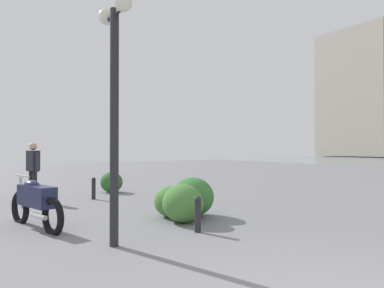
{
  "coord_description": "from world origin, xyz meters",
  "views": [
    {
      "loc": [
        -1.78,
        2.95,
        1.56
      ],
      "look_at": [
        8.23,
        -3.66,
        1.69
      ],
      "focal_mm": 33.28,
      "sensor_mm": 36.0,
      "label": 1
    }
  ],
  "objects_px": {
    "bollard_near": "(198,213)",
    "pedestrian": "(33,167)",
    "bollard_mid": "(94,188)",
    "lamppost": "(114,82)",
    "motorcycle": "(35,202)"
  },
  "relations": [
    {
      "from": "lamppost",
      "to": "bollard_near",
      "type": "distance_m",
      "value": 2.79
    },
    {
      "from": "motorcycle",
      "to": "bollard_near",
      "type": "xyz_separation_m",
      "value": [
        -2.06,
        -2.44,
        -0.15
      ]
    },
    {
      "from": "bollard_near",
      "to": "pedestrian",
      "type": "bearing_deg",
      "value": 17.38
    },
    {
      "from": "motorcycle",
      "to": "pedestrian",
      "type": "xyz_separation_m",
      "value": [
        3.85,
        -0.59,
        0.49
      ]
    },
    {
      "from": "pedestrian",
      "to": "bollard_mid",
      "type": "xyz_separation_m",
      "value": [
        -0.7,
        -1.59,
        -0.64
      ]
    },
    {
      "from": "lamppost",
      "to": "pedestrian",
      "type": "relative_size",
      "value": 2.28
    },
    {
      "from": "pedestrian",
      "to": "bollard_near",
      "type": "distance_m",
      "value": 6.23
    },
    {
      "from": "lamppost",
      "to": "bollard_near",
      "type": "bearing_deg",
      "value": -88.55
    },
    {
      "from": "motorcycle",
      "to": "bollard_near",
      "type": "height_order",
      "value": "motorcycle"
    },
    {
      "from": "bollard_mid",
      "to": "bollard_near",
      "type": "bearing_deg",
      "value": -177.11
    },
    {
      "from": "lamppost",
      "to": "pedestrian",
      "type": "bearing_deg",
      "value": 2.07
    },
    {
      "from": "bollard_near",
      "to": "bollard_mid",
      "type": "bearing_deg",
      "value": 2.89
    },
    {
      "from": "motorcycle",
      "to": "bollard_mid",
      "type": "relative_size",
      "value": 3.21
    },
    {
      "from": "lamppost",
      "to": "motorcycle",
      "type": "distance_m",
      "value": 3.08
    },
    {
      "from": "motorcycle",
      "to": "lamppost",
      "type": "bearing_deg",
      "value": -159.16
    }
  ]
}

